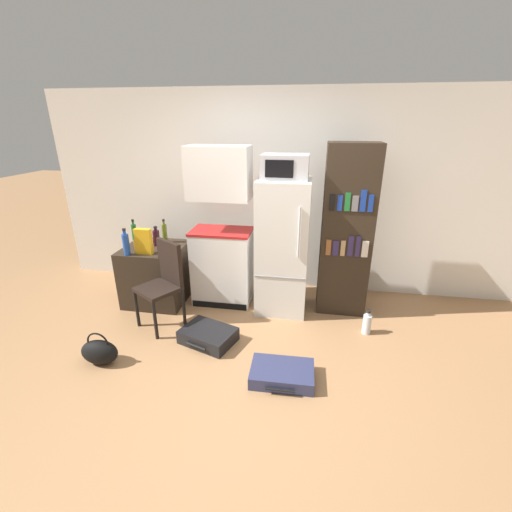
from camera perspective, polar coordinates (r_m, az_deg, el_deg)
The scene contains 20 objects.
ground_plane at distance 3.27m, azimuth -1.70°, elevation -19.65°, with size 24.00×24.00×0.00m, color #A3754C.
wall_back at distance 4.51m, azimuth 5.64°, elevation 10.18°, with size 6.40×0.10×2.54m.
side_table at distance 4.49m, azimuth -16.21°, elevation -2.86°, with size 0.72×0.69×0.72m.
kitchen_hutch at distance 4.14m, azimuth -5.78°, elevation 3.35°, with size 0.72×0.46×1.91m.
refrigerator at distance 3.98m, azimuth 4.46°, elevation 1.41°, with size 0.59×0.59×1.57m.
microwave at distance 3.76m, azimuth 4.87°, elevation 14.60°, with size 0.50×0.36×0.26m.
bookshelf at distance 4.02m, azimuth 14.83°, elevation 3.84°, with size 0.56×0.38×1.95m.
bottle_olive_oil at distance 4.45m, azimuth -14.98°, elevation 3.77°, with size 0.06×0.06×0.30m.
bottle_clear_short at distance 4.56m, azimuth -18.48°, elevation 3.08°, with size 0.08×0.08×0.17m.
bottle_blue_soda at distance 4.16m, azimuth -20.85°, elevation 1.90°, with size 0.08×0.08×0.32m.
bottle_wine_dark at distance 4.37m, azimuth -16.27°, elevation 2.99°, with size 0.08×0.08×0.24m.
bottle_green_tall at distance 4.56m, azimuth -19.63°, elevation 3.66°, with size 0.06×0.06×0.30m.
bottle_amber_beer at distance 4.30m, azimuth -19.22°, elevation 1.83°, with size 0.07×0.07×0.16m.
bowl at distance 4.19m, azimuth -14.92°, elevation 1.18°, with size 0.17×0.17×0.05m.
cereal_box at distance 4.12m, azimuth -18.22°, elevation 2.32°, with size 0.19×0.07×0.30m.
chair at distance 3.87m, azimuth -15.02°, elevation -3.48°, with size 0.55×0.55×0.96m.
suitcase_large_flat at distance 3.69m, azimuth -7.97°, elevation -12.99°, with size 0.63×0.54×0.14m.
suitcase_small_flat at distance 3.23m, azimuth 4.36°, elevation -18.98°, with size 0.57×0.41×0.12m.
handbag at distance 3.67m, azimuth -24.63°, elevation -14.30°, with size 0.36×0.20×0.33m.
water_bottle_front at distance 3.95m, azimuth 18.00°, elevation -10.67°, with size 0.09×0.09×0.28m.
Camera 1 is at (0.50, -2.41, 2.16)m, focal length 24.00 mm.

